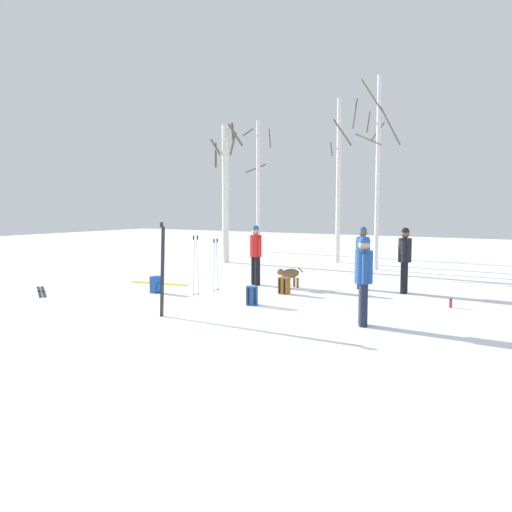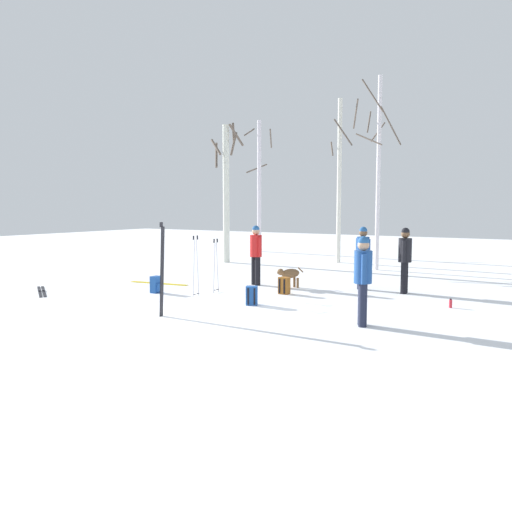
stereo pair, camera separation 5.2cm
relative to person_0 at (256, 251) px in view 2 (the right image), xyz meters
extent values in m
plane|color=white|center=(1.22, -3.84, -0.98)|extent=(60.00, 60.00, 0.00)
cylinder|color=black|center=(0.08, -0.04, -0.57)|extent=(0.16, 0.16, 0.82)
cylinder|color=black|center=(-0.08, 0.04, -0.57)|extent=(0.16, 0.16, 0.82)
cylinder|color=red|center=(0.00, 0.00, 0.15)|extent=(0.34, 0.34, 0.62)
sphere|color=tan|center=(0.00, 0.00, 0.57)|extent=(0.22, 0.22, 0.22)
sphere|color=#265999|center=(0.00, 0.00, 0.63)|extent=(0.21, 0.21, 0.21)
cylinder|color=red|center=(0.19, -0.09, 0.13)|extent=(0.10, 0.10, 0.56)
cylinder|color=red|center=(-0.19, 0.09, 0.13)|extent=(0.10, 0.10, 0.56)
cylinder|color=#1E2338|center=(4.55, -3.52, -0.57)|extent=(0.16, 0.16, 0.82)
cylinder|color=#1E2338|center=(4.47, -3.36, -0.57)|extent=(0.16, 0.16, 0.82)
cylinder|color=#1E478C|center=(4.51, -3.44, 0.15)|extent=(0.34, 0.34, 0.62)
sphere|color=tan|center=(4.51, -3.44, 0.57)|extent=(0.22, 0.22, 0.22)
sphere|color=#265999|center=(4.51, -3.44, 0.63)|extent=(0.21, 0.21, 0.21)
cylinder|color=#1E478C|center=(4.60, -3.63, 0.13)|extent=(0.10, 0.10, 0.56)
cylinder|color=#1E478C|center=(4.42, -3.25, 0.13)|extent=(0.10, 0.10, 0.56)
cylinder|color=black|center=(4.06, 0.86, -0.57)|extent=(0.16, 0.16, 0.82)
cylinder|color=black|center=(4.08, 0.68, -0.57)|extent=(0.16, 0.16, 0.82)
cylinder|color=black|center=(4.07, 0.77, 0.15)|extent=(0.34, 0.34, 0.62)
sphere|color=brown|center=(4.07, 0.77, 0.57)|extent=(0.22, 0.22, 0.22)
sphere|color=black|center=(4.07, 0.77, 0.63)|extent=(0.21, 0.21, 0.21)
cylinder|color=black|center=(4.04, 0.98, 0.13)|extent=(0.10, 0.10, 0.56)
cylinder|color=black|center=(4.10, 0.56, 0.13)|extent=(0.10, 0.10, 0.56)
cylinder|color=#1E2338|center=(2.84, 0.83, -0.57)|extent=(0.16, 0.16, 0.82)
cylinder|color=#1E2338|center=(3.00, 0.76, -0.57)|extent=(0.16, 0.16, 0.82)
cylinder|color=#1E478C|center=(2.92, 0.80, 0.15)|extent=(0.34, 0.34, 0.62)
sphere|color=brown|center=(2.92, 0.80, 0.57)|extent=(0.22, 0.22, 0.22)
sphere|color=#265999|center=(2.92, 0.80, 0.63)|extent=(0.21, 0.21, 0.21)
cylinder|color=#1E478C|center=(2.73, 0.89, 0.13)|extent=(0.10, 0.10, 0.56)
cylinder|color=#1E478C|center=(3.11, 0.70, 0.13)|extent=(0.10, 0.10, 0.56)
ellipsoid|color=brown|center=(1.13, -0.01, -0.57)|extent=(0.46, 0.64, 0.26)
sphere|color=brown|center=(0.99, -0.32, -0.51)|extent=(0.18, 0.18, 0.18)
ellipsoid|color=brown|center=(0.96, -0.37, -0.53)|extent=(0.10, 0.12, 0.06)
cylinder|color=brown|center=(1.28, 0.30, -0.49)|extent=(0.12, 0.19, 0.17)
cylinder|color=brown|center=(1.12, -0.22, -0.84)|extent=(0.07, 0.07, 0.28)
cylinder|color=brown|center=(0.98, -0.16, -0.84)|extent=(0.07, 0.07, 0.28)
cylinder|color=brown|center=(1.29, 0.13, -0.84)|extent=(0.07, 0.07, 0.28)
cylinder|color=brown|center=(1.15, 0.20, -0.84)|extent=(0.07, 0.07, 0.28)
cube|color=black|center=(0.62, -4.68, -0.05)|extent=(0.06, 0.20, 1.86)
cube|color=black|center=(0.62, -4.68, 0.92)|extent=(0.03, 0.07, 0.10)
cube|color=black|center=(0.63, -4.74, -0.05)|extent=(0.06, 0.20, 1.86)
cube|color=black|center=(0.63, -4.74, 0.92)|extent=(0.03, 0.07, 0.10)
cube|color=yellow|center=(-2.56, -1.23, -0.97)|extent=(1.90, 0.31, 0.02)
cube|color=#333338|center=(-2.61, -1.23, -0.95)|extent=(0.13, 0.08, 0.03)
cube|color=yellow|center=(-2.55, -1.33, -0.97)|extent=(1.90, 0.31, 0.02)
cube|color=#333338|center=(-2.60, -1.33, -0.95)|extent=(0.13, 0.08, 0.03)
cube|color=black|center=(-4.17, -4.00, -0.97)|extent=(1.62, 1.16, 0.02)
cube|color=#333338|center=(-4.21, -3.98, -0.95)|extent=(0.13, 0.12, 0.03)
cube|color=black|center=(-4.22, -4.09, -0.97)|extent=(1.62, 1.16, 0.02)
cube|color=#333338|center=(-4.26, -4.06, -0.95)|extent=(0.13, 0.12, 0.03)
cylinder|color=#B2B2BC|center=(-0.21, -2.44, -0.26)|extent=(0.02, 0.11, 1.44)
cylinder|color=black|center=(-0.21, -2.44, 0.51)|extent=(0.04, 0.04, 0.10)
cylinder|color=black|center=(-0.21, -2.44, -0.91)|extent=(0.07, 0.07, 0.01)
cylinder|color=#B2B2BC|center=(-0.21, -2.59, -0.26)|extent=(0.02, 0.11, 1.44)
cylinder|color=black|center=(-0.21, -2.59, 0.51)|extent=(0.04, 0.04, 0.10)
cylinder|color=black|center=(-0.21, -2.59, -0.91)|extent=(0.07, 0.07, 0.01)
cylinder|color=#B2B2BC|center=(-0.19, -1.62, -0.32)|extent=(0.02, 0.10, 1.32)
cylinder|color=black|center=(-0.19, -1.62, 0.39)|extent=(0.04, 0.04, 0.10)
cylinder|color=black|center=(-0.19, -1.62, -0.91)|extent=(0.07, 0.07, 0.01)
cylinder|color=#B2B2BC|center=(-0.19, -1.76, -0.32)|extent=(0.02, 0.10, 1.32)
cylinder|color=black|center=(-0.19, -1.76, 0.39)|extent=(0.04, 0.04, 0.10)
cylinder|color=black|center=(-0.19, -1.76, -0.91)|extent=(0.07, 0.07, 0.01)
cube|color=#1E4C99|center=(1.58, -2.73, -0.76)|extent=(0.32, 0.30, 0.44)
cube|color=#1E4C99|center=(1.52, -2.61, -0.83)|extent=(0.20, 0.14, 0.20)
cube|color=black|center=(1.69, -2.80, -0.76)|extent=(0.04, 0.04, 0.37)
cube|color=black|center=(1.56, -2.87, -0.76)|extent=(0.04, 0.04, 0.37)
cube|color=#99591E|center=(1.46, -0.98, -0.76)|extent=(0.27, 0.21, 0.44)
cube|color=#99591E|center=(1.47, -0.85, -0.83)|extent=(0.20, 0.07, 0.20)
cube|color=black|center=(1.53, -1.09, -0.76)|extent=(0.04, 0.03, 0.37)
cube|color=black|center=(1.39, -1.09, -0.76)|extent=(0.04, 0.03, 0.37)
cube|color=#1E4C99|center=(-1.50, -2.57, -0.76)|extent=(0.20, 0.26, 0.44)
cube|color=#1E4C99|center=(-1.37, -2.57, -0.83)|extent=(0.06, 0.20, 0.20)
cube|color=black|center=(-1.61, -2.64, -0.76)|extent=(0.02, 0.04, 0.37)
cube|color=black|center=(-1.61, -2.49, -0.76)|extent=(0.02, 0.04, 0.37)
cylinder|color=red|center=(5.55, -0.67, -0.89)|extent=(0.07, 0.07, 0.18)
cylinder|color=black|center=(5.55, -0.67, -0.79)|extent=(0.05, 0.05, 0.02)
cylinder|color=silver|center=(-5.81, 9.73, 2.22)|extent=(0.20, 0.20, 6.40)
cylinder|color=brown|center=(-5.31, 9.98, 4.53)|extent=(0.59, 1.06, 0.80)
cylinder|color=brown|center=(-6.35, 9.67, 4.88)|extent=(0.19, 1.10, 0.51)
cylinder|color=brown|center=(-6.19, 10.10, 3.13)|extent=(0.81, 0.82, 0.49)
cylinder|color=silver|center=(-4.25, 4.64, 1.74)|extent=(0.26, 0.26, 5.44)
cylinder|color=brown|center=(-4.56, 4.42, 3.27)|extent=(0.55, 0.73, 1.05)
cylinder|color=brown|center=(-3.99, 4.79, 4.14)|extent=(0.41, 0.62, 0.70)
cylinder|color=brown|center=(-3.77, 4.65, 4.02)|extent=(0.13, 1.02, 0.76)
cylinder|color=brown|center=(-4.06, 4.89, 3.72)|extent=(0.62, 0.50, 0.86)
cylinder|color=brown|center=(-4.47, 4.27, 3.57)|extent=(0.81, 0.55, 0.70)
cylinder|color=silver|center=(-0.40, 6.91, 2.24)|extent=(0.17, 0.17, 6.44)
cylinder|color=brown|center=(-0.15, 6.64, 4.10)|extent=(0.62, 0.58, 1.01)
cylinder|color=brown|center=(0.13, 7.20, 4.85)|extent=(0.64, 1.12, 0.97)
cylinder|color=brown|center=(-0.66, 6.76, 3.52)|extent=(0.38, 0.59, 0.61)
cylinder|color=silver|center=(1.73, 5.35, 2.39)|extent=(0.14, 0.14, 6.75)
cylinder|color=brown|center=(1.62, 5.55, 3.87)|extent=(0.47, 0.30, 0.69)
cylinder|color=brown|center=(1.38, 5.27, 4.20)|extent=(0.21, 0.74, 0.83)
cylinder|color=brown|center=(1.61, 4.93, 5.03)|extent=(0.89, 0.30, 1.22)
cylinder|color=brown|center=(2.21, 5.15, 3.98)|extent=(0.46, 1.01, 1.22)
cylinder|color=brown|center=(1.55, 4.82, 3.55)|extent=(1.09, 0.43, 0.51)
camera|label=1|loc=(8.08, -13.18, 1.32)|focal=38.02mm
camera|label=2|loc=(8.12, -13.15, 1.32)|focal=38.02mm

